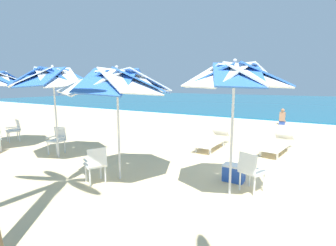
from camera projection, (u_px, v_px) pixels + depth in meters
name	position (u px, v px, depth m)	size (l,w,h in m)	color
ground_plane	(275.00, 165.00, 7.00)	(80.00, 80.00, 0.00)	beige
sea	(308.00, 103.00, 29.91)	(80.00, 36.00, 0.10)	#19607F
surf_foam	(297.00, 123.00, 14.43)	(80.00, 0.70, 0.01)	white
beach_umbrella_0	(234.00, 77.00, 4.78)	(2.17, 2.17, 2.76)	silver
plastic_chair_0	(251.00, 169.00, 5.21)	(0.57, 0.59, 0.87)	white
beach_umbrella_1	(117.00, 82.00, 5.66)	(2.61, 2.61, 2.70)	silver
plastic_chair_1	(96.00, 163.00, 5.63)	(0.61, 0.59, 0.87)	white
beach_umbrella_2	(53.00, 78.00, 7.36)	(2.51, 2.51, 2.84)	silver
plastic_chair_2	(58.00, 139.00, 8.13)	(0.52, 0.55, 0.87)	white
plastic_chair_4	(15.00, 129.00, 9.82)	(0.54, 0.57, 0.87)	white
sun_lounger_1	(277.00, 144.00, 8.31)	(0.92, 2.21, 0.62)	white
sun_lounger_2	(212.00, 140.00, 8.88)	(0.66, 2.15, 0.62)	white
cooler_box	(234.00, 173.00, 5.83)	(0.50, 0.34, 0.40)	blue
beachgoer_seated	(282.00, 119.00, 14.06)	(0.30, 0.93, 0.92)	#2D4CA5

